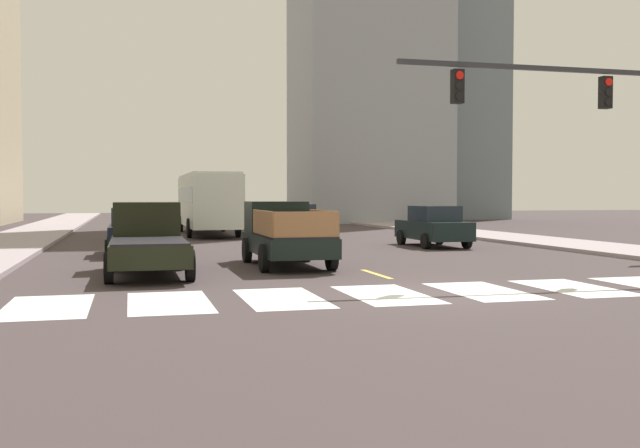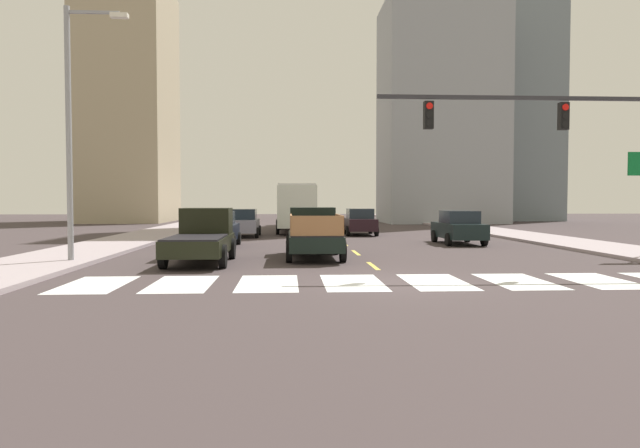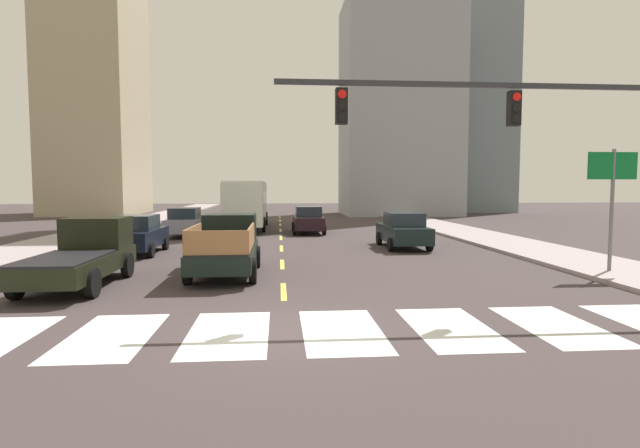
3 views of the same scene
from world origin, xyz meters
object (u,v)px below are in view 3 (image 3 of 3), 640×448
(pickup_dark, at_px, (83,254))
(city_bus, at_px, (247,201))
(traffic_signal_gantry, at_px, (562,134))
(sedan_mid, at_px, (308,220))
(pickup_stakebed, at_px, (227,246))
(direction_sign_green, at_px, (612,184))
(sedan_far, at_px, (185,222))
(sedan_near_right, at_px, (137,234))
(sedan_near_left, at_px, (403,230))

(pickup_dark, distance_m, city_bus, 20.42)
(traffic_signal_gantry, bearing_deg, sedan_mid, 104.32)
(pickup_stakebed, xyz_separation_m, direction_sign_green, (12.82, -1.47, 2.10))
(sedan_mid, bearing_deg, sedan_far, -168.55)
(sedan_mid, xyz_separation_m, direction_sign_green, (9.16, -16.00, 2.17))
(pickup_stakebed, xyz_separation_m, sedan_near_right, (-4.44, 5.28, -0.08))
(sedan_near_right, height_order, traffic_signal_gantry, traffic_signal_gantry)
(city_bus, xyz_separation_m, sedan_mid, (4.09, -3.90, -1.09))
(city_bus, height_order, sedan_mid, city_bus)
(pickup_dark, relative_size, sedan_near_right, 1.18)
(pickup_stakebed, relative_size, sedan_far, 1.18)
(sedan_near_left, distance_m, direction_sign_green, 9.65)
(sedan_far, bearing_deg, direction_sign_green, -40.82)
(pickup_stakebed, bearing_deg, pickup_dark, -160.18)
(city_bus, bearing_deg, direction_sign_green, -56.82)
(sedan_near_left, xyz_separation_m, sedan_mid, (-4.13, 8.06, 0.00))
(sedan_near_left, xyz_separation_m, direction_sign_green, (5.03, -7.94, 2.17))
(pickup_stakebed, height_order, sedan_far, pickup_stakebed)
(pickup_stakebed, distance_m, sedan_far, 13.60)
(sedan_near_left, distance_m, sedan_mid, 9.06)
(sedan_near_right, distance_m, traffic_signal_gantry, 17.29)
(pickup_stakebed, bearing_deg, sedan_near_right, 128.53)
(sedan_near_left, bearing_deg, traffic_signal_gantry, -83.35)
(sedan_near_right, bearing_deg, direction_sign_green, -18.55)
(pickup_dark, bearing_deg, sedan_near_right, 93.20)
(sedan_far, xyz_separation_m, traffic_signal_gantry, (12.52, -18.45, 3.40))
(pickup_stakebed, bearing_deg, city_bus, 89.83)
(traffic_signal_gantry, height_order, direction_sign_green, traffic_signal_gantry)
(sedan_near_right, bearing_deg, sedan_far, 87.92)
(sedan_near_left, height_order, traffic_signal_gantry, traffic_signal_gantry)
(pickup_stakebed, distance_m, direction_sign_green, 13.07)
(sedan_far, bearing_deg, sedan_mid, 11.54)
(sedan_far, relative_size, direction_sign_green, 1.05)
(sedan_far, bearing_deg, pickup_stakebed, -73.49)
(city_bus, xyz_separation_m, traffic_signal_gantry, (9.18, -23.82, 2.31))
(pickup_dark, xyz_separation_m, city_bus, (3.71, 20.06, 1.03))
(pickup_stakebed, relative_size, traffic_signal_gantry, 0.49)
(city_bus, distance_m, sedan_near_right, 13.79)
(pickup_stakebed, relative_size, sedan_near_right, 1.18)
(pickup_stakebed, bearing_deg, sedan_mid, 74.35)
(pickup_dark, bearing_deg, sedan_far, 89.32)
(traffic_signal_gantry, bearing_deg, city_bus, 111.07)
(city_bus, bearing_deg, sedan_near_left, -55.98)
(traffic_signal_gantry, bearing_deg, sedan_near_right, 141.03)
(sedan_near_left, bearing_deg, city_bus, 126.56)
(sedan_far, bearing_deg, traffic_signal_gantry, -55.45)
(pickup_dark, distance_m, direction_sign_green, 17.10)
(pickup_dark, height_order, sedan_near_right, pickup_dark)
(sedan_near_right, xyz_separation_m, traffic_signal_gantry, (13.18, -10.66, 3.40))
(sedan_near_left, height_order, sedan_mid, same)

